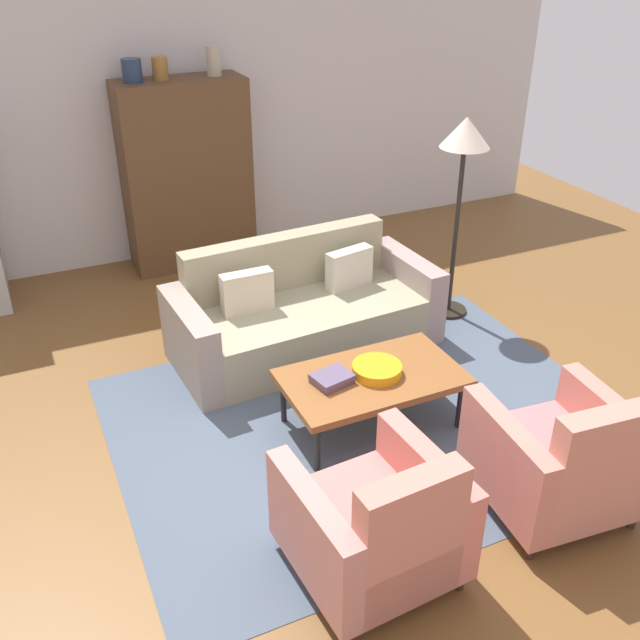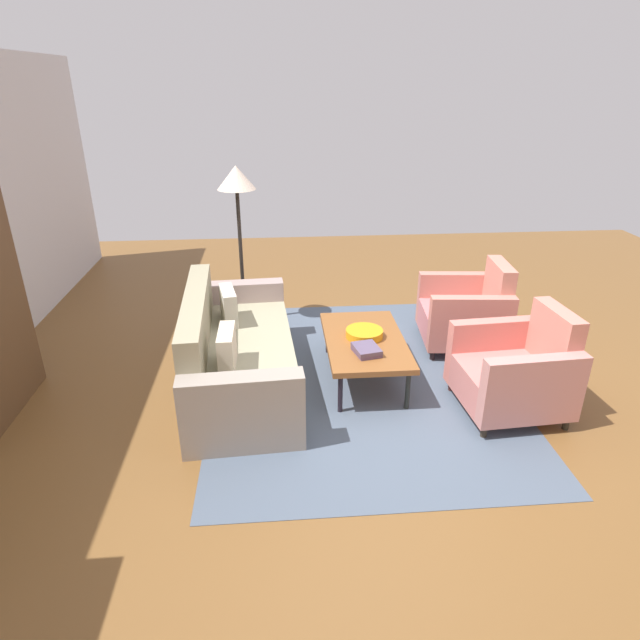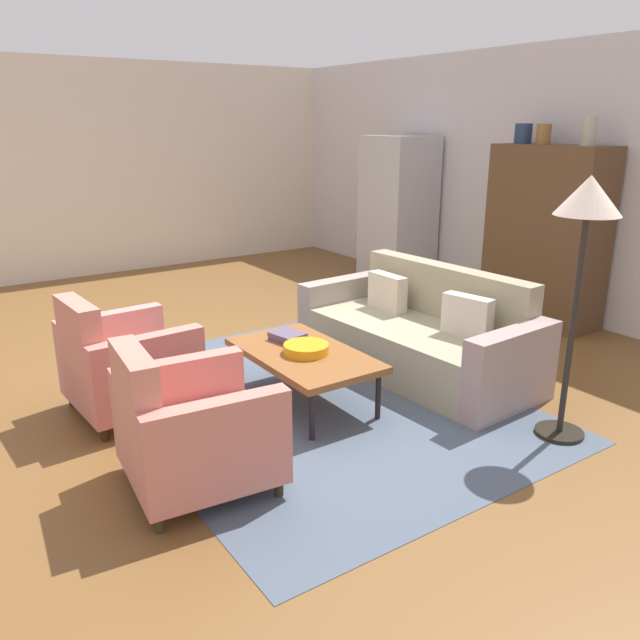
% 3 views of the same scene
% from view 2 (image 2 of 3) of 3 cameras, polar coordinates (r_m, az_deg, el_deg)
% --- Properties ---
extents(ground_plane, '(10.94, 10.94, 0.00)m').
position_cam_2_polar(ground_plane, '(4.52, 7.04, -9.81)').
color(ground_plane, brown).
extents(area_rug, '(3.40, 2.60, 0.01)m').
position_cam_2_polar(area_rug, '(4.97, 4.07, -6.13)').
color(area_rug, '#4D5A6B').
rests_on(area_rug, ground).
extents(couch, '(2.15, 1.02, 0.86)m').
position_cam_2_polar(couch, '(4.80, -9.38, -3.74)').
color(couch, '#9D987A').
rests_on(couch, ground).
extents(coffee_table, '(1.20, 0.70, 0.40)m').
position_cam_2_polar(coffee_table, '(4.81, 4.78, -2.35)').
color(coffee_table, black).
rests_on(coffee_table, ground).
extents(armchair_left, '(0.85, 0.85, 0.88)m').
position_cam_2_polar(armchair_left, '(4.65, 20.36, -5.23)').
color(armchair_left, '#332B21').
rests_on(armchair_left, ground).
extents(armchair_right, '(0.87, 0.87, 0.88)m').
position_cam_2_polar(armchair_right, '(5.63, 15.58, 0.64)').
color(armchair_right, '#2F2020').
rests_on(armchair_right, ground).
extents(fruit_bowl, '(0.33, 0.33, 0.07)m').
position_cam_2_polar(fruit_bowl, '(4.81, 4.75, -1.42)').
color(fruit_bowl, orange).
rests_on(fruit_bowl, coffee_table).
extents(book_stack, '(0.28, 0.24, 0.06)m').
position_cam_2_polar(book_stack, '(4.53, 4.97, -3.19)').
color(book_stack, '#594667').
rests_on(book_stack, coffee_table).
extents(floor_lamp, '(0.40, 0.40, 1.72)m').
position_cam_2_polar(floor_lamp, '(5.75, -8.83, 13.25)').
color(floor_lamp, black).
rests_on(floor_lamp, ground).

